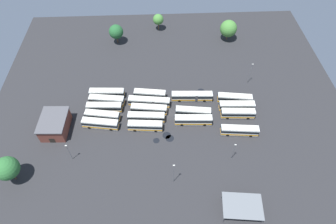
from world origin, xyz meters
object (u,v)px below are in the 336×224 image
at_px(bus_row2_slot1, 149,102).
at_px(bus_row3_slot2, 104,107).
at_px(bus_row3_slot0, 107,93).
at_px(lamp_post_by_building, 250,73).
at_px(bus_row3_slot4, 100,124).
at_px(lamp_post_mid_lot, 233,151).
at_px(bus_row0_slot1, 237,106).
at_px(bus_row0_slot4, 239,130).
at_px(tree_north_edge, 7,168).
at_px(bus_row1_slot2, 193,112).
at_px(bus_row1_slot3, 193,120).
at_px(bus_row2_slot3, 146,117).
at_px(depot_building, 55,124).
at_px(bus_row3_slot3, 102,116).
at_px(bus_row2_slot4, 145,126).
at_px(lamp_post_near_entrance, 174,173).
at_px(bus_row0_slot2, 238,113).
at_px(bus_row3_slot1, 107,100).
at_px(maintenance_shelter, 243,206).
at_px(lamp_post_far_corner, 69,152).
at_px(bus_row1_slot0, 192,96).
at_px(bus_row0_slot0, 235,98).
at_px(tree_northeast, 116,32).
at_px(tree_northwest, 228,29).
at_px(tree_west_edge, 158,19).
at_px(bus_row2_slot2, 149,109).
at_px(bus_row2_slot0, 150,94).

distance_m(bus_row2_slot1, bus_row3_slot2, 15.74).
bearing_deg(bus_row3_slot0, lamp_post_by_building, -174.77).
bearing_deg(bus_row3_slot4, lamp_post_mid_lot, 161.28).
xyz_separation_m(bus_row0_slot1, bus_row0_slot4, (1.18, 10.45, -0.00)).
relative_size(bus_row0_slot1, tree_north_edge, 1.28).
bearing_deg(bus_row1_slot2, bus_row1_slot3, 85.15).
relative_size(bus_row2_slot3, lamp_post_by_building, 1.36).
bearing_deg(depot_building, bus_row3_slot3, -166.13).
bearing_deg(bus_row2_slot4, lamp_post_near_entrance, 112.87).
height_order(bus_row0_slot2, bus_row3_slot1, same).
relative_size(bus_row0_slot1, maintenance_shelter, 1.10).
xyz_separation_m(bus_row1_slot3, bus_row3_slot0, (30.00, -13.69, 0.00)).
relative_size(bus_row2_slot4, maintenance_shelter, 1.02).
bearing_deg(lamp_post_far_corner, bus_row3_slot1, -111.44).
relative_size(bus_row0_slot4, tree_north_edge, 1.28).
height_order(bus_row1_slot0, bus_row2_slot4, same).
relative_size(bus_row0_slot0, bus_row3_slot3, 1.03).
bearing_deg(bus_row0_slot0, bus_row1_slot0, -6.61).
relative_size(lamp_post_far_corner, tree_northeast, 0.89).
bearing_deg(tree_northwest, lamp_post_far_corner, 44.84).
bearing_deg(tree_northwest, tree_northeast, 0.14).
distance_m(tree_west_edge, tree_northeast, 20.16).
height_order(bus_row0_slot4, bus_row1_slot2, same).
bearing_deg(bus_row0_slot4, bus_row2_slot2, -19.48).
relative_size(bus_row1_slot3, maintenance_shelter, 1.12).
relative_size(lamp_post_mid_lot, tree_northwest, 0.85).
relative_size(bus_row1_slot0, bus_row3_slot4, 1.20).
distance_m(bus_row2_slot1, lamp_post_mid_lot, 34.09).
bearing_deg(bus_row0_slot0, lamp_post_by_building, -126.43).
distance_m(bus_row2_slot2, tree_north_edge, 45.89).
xyz_separation_m(bus_row0_slot4, bus_row3_slot4, (45.54, -4.92, -0.00)).
distance_m(bus_row3_slot1, tree_northwest, 60.90).
distance_m(lamp_post_by_building, tree_northwest, 27.41).
height_order(bus_row3_slot0, tree_northeast, tree_northeast).
relative_size(bus_row0_slot1, bus_row3_slot0, 0.98).
xyz_separation_m(bus_row2_slot1, bus_row2_slot3, (1.06, 6.94, -0.00)).
distance_m(bus_row1_slot0, lamp_post_mid_lot, 26.80).
distance_m(lamp_post_far_corner, lamp_post_by_building, 68.52).
xyz_separation_m(bus_row1_slot0, lamp_post_mid_lot, (-9.73, 24.85, 2.47)).
distance_m(bus_row3_slot3, tree_west_edge, 55.34).
height_order(bus_row1_slot0, bus_row3_slot0, same).
distance_m(bus_row3_slot2, tree_north_edge, 34.72).
distance_m(bus_row0_slot0, tree_northwest, 37.15).
bearing_deg(depot_building, bus_row1_slot0, -166.40).
xyz_separation_m(bus_row3_slot0, maintenance_shelter, (-39.75, 44.22, 1.77)).
height_order(maintenance_shelter, lamp_post_far_corner, lamp_post_far_corner).
relative_size(bus_row0_slot2, bus_row2_slot0, 0.99).
relative_size(bus_row3_slot1, tree_northeast, 1.47).
distance_m(bus_row0_slot0, bus_row2_slot4, 33.53).
bearing_deg(lamp_post_near_entrance, bus_row2_slot3, -71.06).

